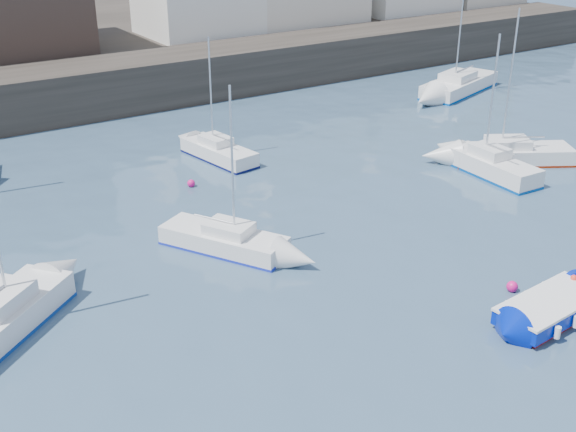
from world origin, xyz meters
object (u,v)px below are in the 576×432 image
sailboat_b (224,240)px  buoy_far (191,187)px  blue_dinghy (550,308)px  sailboat_g (459,84)px  sailboat_c (492,165)px  buoy_mid (511,291)px  sailboat_d (511,153)px  sailboat_f (218,151)px

sailboat_b → buoy_far: (1.79, 6.65, -0.43)m
blue_dinghy → sailboat_g: sailboat_g is taller
sailboat_b → sailboat_c: bearing=-0.2°
blue_dinghy → buoy_mid: bearing=78.3°
sailboat_b → sailboat_c: sailboat_c is taller
sailboat_d → sailboat_f: size_ratio=1.24×
blue_dinghy → sailboat_d: (10.58, 10.94, 0.05)m
blue_dinghy → sailboat_f: 19.64m
buoy_mid → sailboat_f: bearing=97.5°
buoy_mid → buoy_far: size_ratio=1.09×
blue_dinghy → sailboat_c: size_ratio=0.61×
buoy_far → blue_dinghy: bearing=-74.2°
sailboat_g → sailboat_f: bearing=-171.6°
sailboat_f → sailboat_g: size_ratio=0.68×
sailboat_f → buoy_mid: 17.79m
blue_dinghy → sailboat_c: 13.15m
blue_dinghy → buoy_mid: 2.00m
sailboat_b → sailboat_d: bearing=2.3°
sailboat_b → sailboat_d: size_ratio=0.85×
sailboat_f → sailboat_g: (20.41, 3.00, 0.09)m
sailboat_b → sailboat_d: 17.18m
sailboat_g → buoy_mid: sailboat_g is taller
sailboat_b → buoy_mid: 10.88m
blue_dinghy → sailboat_b: (-6.58, 10.26, 0.01)m
sailboat_c → sailboat_g: (10.19, 12.35, 0.01)m
sailboat_c → buoy_far: sailboat_c is taller
sailboat_c → buoy_far: (-13.09, 6.71, -0.52)m
buoy_mid → sailboat_g: bearing=48.7°
sailboat_d → buoy_mid: 13.62m
sailboat_c → sailboat_f: 13.85m
blue_dinghy → sailboat_f: sailboat_f is taller
sailboat_c → sailboat_d: (2.28, 0.74, -0.05)m
sailboat_f → sailboat_d: bearing=-34.5°
sailboat_c → sailboat_g: bearing=50.5°
sailboat_f → buoy_mid: size_ratio=15.59×
buoy_mid → buoy_far: bearing=109.1°
sailboat_g → blue_dinghy: bearing=-129.4°
sailboat_c → buoy_mid: 11.46m
sailboat_b → buoy_mid: (6.97, -8.34, -0.43)m
sailboat_b → sailboat_g: bearing=26.1°
sailboat_c → buoy_mid: sailboat_c is taller
sailboat_c → sailboat_g: size_ratio=0.73×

